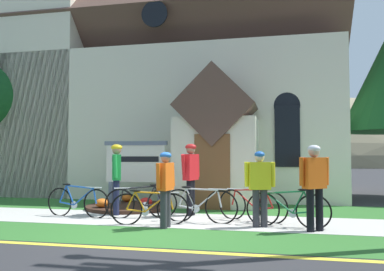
% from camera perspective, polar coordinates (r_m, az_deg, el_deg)
% --- Properties ---
extents(ground, '(140.00, 140.00, 0.00)m').
position_cam_1_polar(ground, '(11.93, 0.06, -10.11)').
color(ground, '#2B2B2D').
extents(sidewalk_slab, '(32.00, 2.08, 0.01)m').
position_cam_1_polar(sidewalk_slab, '(9.95, -11.80, -11.48)').
color(sidewalk_slab, '#B7B5AD').
rests_on(sidewalk_slab, ground).
extents(grass_verge, '(32.00, 1.71, 0.01)m').
position_cam_1_polar(grass_verge, '(8.27, -17.30, -13.19)').
color(grass_verge, '#2D6628').
rests_on(grass_verge, ground).
extents(church_lawn, '(24.00, 2.47, 0.01)m').
position_cam_1_polar(church_lawn, '(12.04, -7.33, -10.00)').
color(church_lawn, '#2D6628').
rests_on(church_lawn, ground).
extents(curb_paint_stripe, '(28.00, 0.16, 0.01)m').
position_cam_1_polar(curb_paint_stripe, '(7.43, -21.23, -14.33)').
color(curb_paint_stripe, yellow).
rests_on(curb_paint_stripe, ground).
extents(church_building, '(12.74, 10.27, 13.37)m').
position_cam_1_polar(church_building, '(17.28, -2.95, 7.86)').
color(church_building, beige).
rests_on(church_building, ground).
extents(church_sign, '(1.90, 0.23, 1.92)m').
position_cam_1_polar(church_sign, '(11.82, -8.12, -4.06)').
color(church_sign, slate).
rests_on(church_sign, ground).
extents(flower_bed, '(2.42, 2.42, 0.34)m').
position_cam_1_polar(flower_bed, '(11.47, -9.09, -10.00)').
color(flower_bed, '#382319').
rests_on(flower_bed, ground).
extents(bicycle_white, '(1.74, 0.21, 0.83)m').
position_cam_1_polar(bicycle_white, '(8.99, 1.07, -10.00)').
color(bicycle_white, black).
rests_on(bicycle_white, ground).
extents(bicycle_black, '(1.75, 0.32, 0.83)m').
position_cam_1_polar(bicycle_black, '(8.69, 13.66, -10.25)').
color(bicycle_black, black).
rests_on(bicycle_black, ground).
extents(bicycle_yellow, '(1.68, 0.53, 0.83)m').
position_cam_1_polar(bicycle_yellow, '(9.72, -7.29, -9.53)').
color(bicycle_yellow, black).
rests_on(bicycle_yellow, ground).
extents(bicycle_green, '(1.77, 0.27, 0.83)m').
position_cam_1_polar(bicycle_green, '(10.20, -16.16, -9.13)').
color(bicycle_green, black).
rests_on(bicycle_green, ground).
extents(bicycle_orange, '(1.62, 0.71, 0.81)m').
position_cam_1_polar(bicycle_orange, '(9.29, 8.68, -9.85)').
color(bicycle_orange, black).
rests_on(bicycle_orange, ground).
extents(bicycle_silver, '(1.67, 0.41, 0.78)m').
position_cam_1_polar(bicycle_silver, '(8.78, -6.17, -10.33)').
color(bicycle_silver, black).
rests_on(bicycle_silver, ground).
extents(cyclist_in_red_jersey, '(0.28, 0.67, 1.57)m').
position_cam_1_polar(cyclist_in_red_jersey, '(8.32, -3.83, -6.99)').
color(cyclist_in_red_jersey, '#2D2D33').
rests_on(cyclist_in_red_jersey, ground).
extents(cyclist_in_orange_jersey, '(0.39, 0.70, 1.78)m').
position_cam_1_polar(cyclist_in_orange_jersey, '(10.25, -10.82, -5.29)').
color(cyclist_in_orange_jersey, '#191E38').
rests_on(cyclist_in_orange_jersey, ground).
extents(cyclist_in_green_jersey, '(0.34, 0.75, 1.79)m').
position_cam_1_polar(cyclist_in_green_jersey, '(9.94, -0.18, -5.39)').
color(cyclist_in_green_jersey, black).
rests_on(cyclist_in_green_jersey, ground).
extents(cyclist_in_blue_jersey, '(0.64, 0.30, 1.59)m').
position_cam_1_polar(cyclist_in_blue_jersey, '(8.49, 9.73, -6.78)').
color(cyclist_in_blue_jersey, '#2D2D33').
rests_on(cyclist_in_blue_jersey, ground).
extents(cyclist_in_yellow_jersey, '(0.59, 0.45, 1.71)m').
position_cam_1_polar(cyclist_in_yellow_jersey, '(8.26, 17.20, -6.19)').
color(cyclist_in_yellow_jersey, black).
rests_on(cyclist_in_yellow_jersey, ground).
extents(distant_hill, '(94.97, 55.94, 22.84)m').
position_cam_1_polar(distant_hill, '(75.87, 16.17, -3.89)').
color(distant_hill, '#847A5B').
rests_on(distant_hill, ground).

